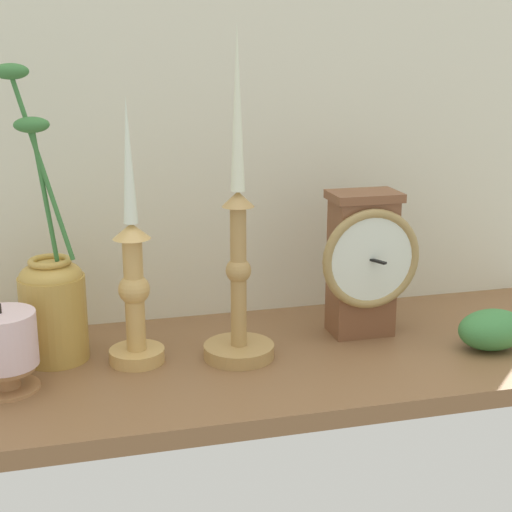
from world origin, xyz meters
The scene contains 8 objects.
ground_plane centered at (0.00, 0.00, -1.20)cm, with size 100.00×36.00×2.40cm, color brown.
back_wall centered at (0.00, 18.50, 32.50)cm, with size 120.00×2.00×65.00cm, color silver.
mantel_clock centered at (14.80, 3.76, 10.91)cm, with size 14.30×9.21×20.88cm.
candlestick_tall_left centered at (-17.83, 1.91, 11.01)cm, with size 7.34×7.34×34.82cm.
candlestick_tall_center centered at (-4.38, -0.30, 11.86)cm, with size 9.52×9.52×43.52cm.
brass_vase_jar centered at (-28.25, 5.63, 8.60)cm, with size 9.49×8.68×38.52cm.
pillar_candle_front centered at (-34.10, -2.62, 5.55)cm, with size 8.10×8.10×11.09cm.
ivy_sprig centered at (30.09, -5.94, 2.82)cm, with size 9.82×6.87×5.64cm.
Camera 1 is at (-26.18, -93.41, 41.05)cm, focal length 53.82 mm.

